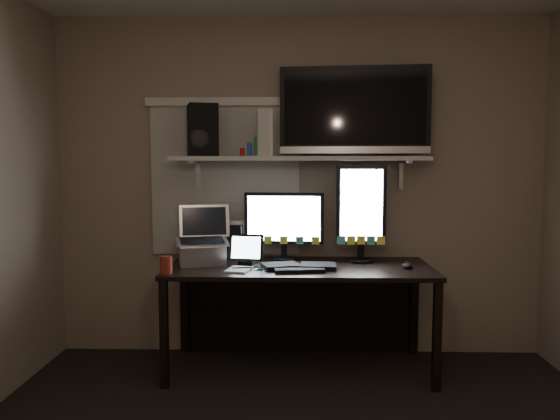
{
  "coord_description": "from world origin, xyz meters",
  "views": [
    {
      "loc": [
        -0.04,
        -2.26,
        1.44
      ],
      "look_at": [
        -0.13,
        1.25,
        1.13
      ],
      "focal_mm": 35.0,
      "sensor_mm": 36.0,
      "label": 1
    }
  ],
  "objects_px": {
    "mouse": "(407,266)",
    "cup": "(166,265)",
    "speaker": "(203,130)",
    "monitor_landscape": "(284,226)",
    "tablet": "(246,249)",
    "laptop": "(202,236)",
    "monitor_portrait": "(361,213)",
    "tv": "(354,111)",
    "desk": "(299,287)",
    "keyboard": "(299,266)",
    "game_console": "(265,133)"
  },
  "relations": [
    {
      "from": "mouse",
      "to": "cup",
      "type": "bearing_deg",
      "value": -176.77
    },
    {
      "from": "cup",
      "to": "speaker",
      "type": "height_order",
      "value": "speaker"
    },
    {
      "from": "monitor_landscape",
      "to": "tablet",
      "type": "distance_m",
      "value": 0.34
    },
    {
      "from": "monitor_landscape",
      "to": "mouse",
      "type": "xyz_separation_m",
      "value": [
        0.83,
        -0.29,
        -0.23
      ]
    },
    {
      "from": "laptop",
      "to": "speaker",
      "type": "xyz_separation_m",
      "value": [
        -0.01,
        0.14,
        0.73
      ]
    },
    {
      "from": "monitor_portrait",
      "to": "cup",
      "type": "xyz_separation_m",
      "value": [
        -1.29,
        -0.45,
        -0.29
      ]
    },
    {
      "from": "laptop",
      "to": "speaker",
      "type": "relative_size",
      "value": 1.09
    },
    {
      "from": "tv",
      "to": "monitor_portrait",
      "type": "bearing_deg",
      "value": -51.79
    },
    {
      "from": "desk",
      "to": "keyboard",
      "type": "distance_m",
      "value": 0.29
    },
    {
      "from": "desk",
      "to": "cup",
      "type": "bearing_deg",
      "value": -154.66
    },
    {
      "from": "monitor_landscape",
      "to": "tablet",
      "type": "height_order",
      "value": "monitor_landscape"
    },
    {
      "from": "tablet",
      "to": "laptop",
      "type": "xyz_separation_m",
      "value": [
        -0.31,
        0.0,
        0.09
      ]
    },
    {
      "from": "game_console",
      "to": "cup",
      "type": "bearing_deg",
      "value": -149.14
    },
    {
      "from": "mouse",
      "to": "laptop",
      "type": "height_order",
      "value": "laptop"
    },
    {
      "from": "monitor_portrait",
      "to": "game_console",
      "type": "bearing_deg",
      "value": 176.4
    },
    {
      "from": "keyboard",
      "to": "tablet",
      "type": "relative_size",
      "value": 2.05
    },
    {
      "from": "monitor_landscape",
      "to": "cup",
      "type": "xyz_separation_m",
      "value": [
        -0.74,
        -0.5,
        -0.2
      ]
    },
    {
      "from": "cup",
      "to": "tv",
      "type": "bearing_deg",
      "value": 22.67
    },
    {
      "from": "mouse",
      "to": "cup",
      "type": "height_order",
      "value": "cup"
    },
    {
      "from": "monitor_landscape",
      "to": "keyboard",
      "type": "height_order",
      "value": "monitor_landscape"
    },
    {
      "from": "monitor_portrait",
      "to": "mouse",
      "type": "height_order",
      "value": "monitor_portrait"
    },
    {
      "from": "monitor_portrait",
      "to": "laptop",
      "type": "xyz_separation_m",
      "value": [
        -1.11,
        -0.12,
        -0.15
      ]
    },
    {
      "from": "laptop",
      "to": "cup",
      "type": "bearing_deg",
      "value": -132.48
    },
    {
      "from": "tv",
      "to": "game_console",
      "type": "height_order",
      "value": "tv"
    },
    {
      "from": "mouse",
      "to": "desk",
      "type": "bearing_deg",
      "value": 160.7
    },
    {
      "from": "desk",
      "to": "game_console",
      "type": "xyz_separation_m",
      "value": [
        -0.25,
        0.09,
        1.09
      ]
    },
    {
      "from": "monitor_landscape",
      "to": "speaker",
      "type": "bearing_deg",
      "value": -172.49
    },
    {
      "from": "keyboard",
      "to": "laptop",
      "type": "distance_m",
      "value": 0.71
    },
    {
      "from": "tablet",
      "to": "keyboard",
      "type": "bearing_deg",
      "value": -11.14
    },
    {
      "from": "monitor_landscape",
      "to": "laptop",
      "type": "xyz_separation_m",
      "value": [
        -0.57,
        -0.17,
        -0.05
      ]
    },
    {
      "from": "tablet",
      "to": "monitor_portrait",
      "type": "bearing_deg",
      "value": 17.33
    },
    {
      "from": "mouse",
      "to": "tv",
      "type": "height_order",
      "value": "tv"
    },
    {
      "from": "laptop",
      "to": "speaker",
      "type": "bearing_deg",
      "value": 79.22
    },
    {
      "from": "speaker",
      "to": "desk",
      "type": "bearing_deg",
      "value": -21.02
    },
    {
      "from": "monitor_portrait",
      "to": "game_console",
      "type": "xyz_separation_m",
      "value": [
        -0.68,
        0.04,
        0.56
      ]
    },
    {
      "from": "monitor_landscape",
      "to": "keyboard",
      "type": "distance_m",
      "value": 0.4
    },
    {
      "from": "tv",
      "to": "mouse",
      "type": "bearing_deg",
      "value": -37.67
    },
    {
      "from": "tablet",
      "to": "laptop",
      "type": "distance_m",
      "value": 0.32
    },
    {
      "from": "desk",
      "to": "tv",
      "type": "relative_size",
      "value": 1.7
    },
    {
      "from": "mouse",
      "to": "game_console",
      "type": "xyz_separation_m",
      "value": [
        -0.97,
        0.28,
        0.89
      ]
    },
    {
      "from": "desk",
      "to": "monitor_portrait",
      "type": "bearing_deg",
      "value": 5.57
    },
    {
      "from": "laptop",
      "to": "mouse",
      "type": "bearing_deg",
      "value": -19.22
    },
    {
      "from": "desk",
      "to": "laptop",
      "type": "distance_m",
      "value": 0.78
    },
    {
      "from": "keyboard",
      "to": "tablet",
      "type": "bearing_deg",
      "value": 152.62
    },
    {
      "from": "keyboard",
      "to": "cup",
      "type": "xyz_separation_m",
      "value": [
        -0.85,
        -0.19,
        0.04
      ]
    },
    {
      "from": "monitor_portrait",
      "to": "tablet",
      "type": "height_order",
      "value": "monitor_portrait"
    },
    {
      "from": "keyboard",
      "to": "game_console",
      "type": "xyz_separation_m",
      "value": [
        -0.25,
        0.3,
        0.9
      ]
    },
    {
      "from": "keyboard",
      "to": "speaker",
      "type": "distance_m",
      "value": 1.18
    },
    {
      "from": "mouse",
      "to": "monitor_landscape",
      "type": "bearing_deg",
      "value": 156.36
    },
    {
      "from": "game_console",
      "to": "speaker",
      "type": "xyz_separation_m",
      "value": [
        -0.44,
        -0.02,
        0.02
      ]
    }
  ]
}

